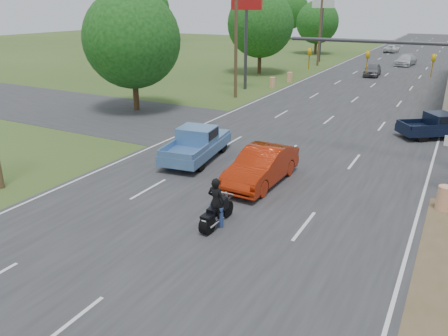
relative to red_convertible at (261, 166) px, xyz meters
The scene contains 24 objects.
ground 11.09m from the red_convertible, 92.53° to the right, with size 200.00×200.00×0.00m, color #394F1F.
main_road 28.97m from the red_convertible, 90.97° to the left, with size 15.00×180.00×0.02m, color #2D2D30.
cross_road 7.02m from the red_convertible, 94.02° to the left, with size 120.00×10.00×0.02m, color #2D2D30.
utility_pole_5 20.18m from the red_convertible, 120.51° to the left, with size 2.00×0.28×10.00m.
utility_pole_6 42.39m from the red_convertible, 103.71° to the left, with size 2.00×0.28×10.00m.
tree_0 17.60m from the red_convertible, 148.29° to the left, with size 7.14×7.14×8.84m.
tree_1 34.30m from the red_convertible, 114.32° to the left, with size 7.56×7.56×9.36m.
tree_2 57.03m from the red_convertible, 104.96° to the left, with size 6.72×6.72×8.32m.
tree_4 84.88m from the red_convertible, 130.95° to the left, with size 9.24×9.24×11.44m.
tree_6 89.50m from the red_convertible, 109.96° to the left, with size 8.82×8.82×10.92m.
barrel_0 7.58m from the red_convertible, ahead, with size 0.56×0.56×1.00m, color orange.
barrel_2 24.65m from the red_convertible, 111.39° to the left, with size 0.56×0.56×1.00m, color orange.
barrel_3 28.32m from the red_convertible, 107.87° to the left, with size 0.56×0.56×1.00m, color orange.
pole_sign_left_near 24.50m from the red_convertible, 117.68° to the left, with size 3.00×0.35×9.20m.
pole_sign_left_far 46.71m from the red_convertible, 103.74° to the left, with size 3.00×0.35×9.20m.
signal_mast 8.93m from the red_convertible, 48.13° to the left, with size 9.12×0.40×7.00m.
red_convertible is the anchor object (origin of this frame).
motorcycle 4.67m from the red_convertible, 87.02° to the right, with size 0.66×2.16×1.10m.
rider 4.61m from the red_convertible, 86.97° to the right, with size 0.66×0.44×1.82m, color black.
blue_pickup 4.60m from the red_convertible, 160.60° to the left, with size 2.72×5.45×1.73m.
navy_pickup 13.59m from the red_convertible, 60.94° to the left, with size 4.74×4.16×1.52m.
distant_car_grey 35.19m from the red_convertible, 92.95° to the left, with size 1.66×4.13×1.41m, color slate.
distant_car_silver 46.61m from the red_convertible, 89.62° to the left, with size 2.00×4.92×1.43m, color silver.
distant_car_white 63.37m from the red_convertible, 93.62° to the left, with size 1.99×4.31×1.20m, color white.
Camera 1 is at (7.84, -6.04, 7.73)m, focal length 35.00 mm.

